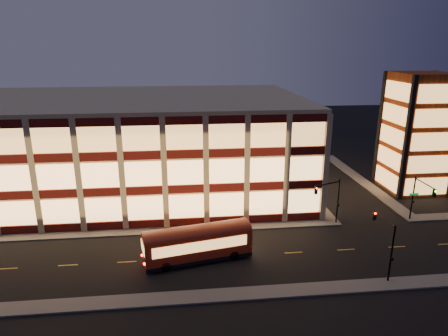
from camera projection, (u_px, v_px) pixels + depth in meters
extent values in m
plane|color=black|center=(150.00, 235.00, 47.91)|extent=(200.00, 200.00, 0.00)
cube|color=#514F4C|center=(125.00, 232.00, 48.52)|extent=(54.00, 2.00, 0.15)
cube|color=#514F4C|center=(296.00, 181.00, 66.43)|extent=(2.00, 30.00, 0.15)
cube|color=#514F4C|center=(360.00, 179.00, 67.58)|extent=(2.00, 30.00, 0.15)
cube|color=#514F4C|center=(140.00, 301.00, 35.55)|extent=(100.00, 2.00, 0.15)
cube|color=tan|center=(135.00, 145.00, 61.66)|extent=(50.00, 30.00, 14.00)
cube|color=tan|center=(132.00, 98.00, 59.51)|extent=(50.40, 30.40, 0.50)
cube|color=#470C0A|center=(126.00, 225.00, 49.19)|extent=(50.10, 0.25, 1.00)
cube|color=#F3AF66|center=(125.00, 209.00, 48.59)|extent=(49.00, 0.20, 3.00)
cube|color=#470C0A|center=(291.00, 178.00, 66.17)|extent=(0.25, 30.10, 1.00)
cube|color=#F3AF66|center=(292.00, 166.00, 65.54)|extent=(0.20, 29.00, 3.00)
cube|color=#470C0A|center=(123.00, 191.00, 47.88)|extent=(50.10, 0.25, 1.00)
cube|color=#F3AF66|center=(122.00, 175.00, 47.28)|extent=(49.00, 0.20, 3.00)
cube|color=#470C0A|center=(293.00, 153.00, 64.86)|extent=(0.25, 30.10, 1.00)
cube|color=#F3AF66|center=(293.00, 140.00, 64.24)|extent=(0.20, 29.00, 3.00)
cube|color=#470C0A|center=(121.00, 156.00, 46.58)|extent=(50.10, 0.25, 1.00)
cube|color=#F3AF66|center=(119.00, 138.00, 45.98)|extent=(49.00, 0.20, 3.00)
cube|color=#470C0A|center=(294.00, 126.00, 63.56)|extent=(0.25, 30.10, 1.00)
cube|color=#F3AF66|center=(295.00, 113.00, 62.93)|extent=(0.20, 29.00, 3.00)
cube|color=#8C3814|center=(417.00, 133.00, 60.81)|extent=(8.00, 8.00, 18.00)
cube|color=black|center=(407.00, 140.00, 56.60)|extent=(0.60, 0.60, 18.00)
cube|color=black|center=(380.00, 128.00, 64.19)|extent=(0.60, 0.60, 18.00)
cube|color=black|center=(427.00, 127.00, 65.03)|extent=(0.60, 0.60, 18.00)
cube|color=#FFAD59|center=(426.00, 186.00, 59.07)|extent=(6.60, 0.16, 2.60)
cube|color=#FFAD59|center=(386.00, 179.00, 62.52)|extent=(0.16, 6.60, 2.60)
cube|color=#FFAD59|center=(430.00, 164.00, 58.07)|extent=(6.60, 0.16, 2.60)
cube|color=#FFAD59|center=(389.00, 158.00, 61.51)|extent=(0.16, 6.60, 2.60)
cube|color=#FFAD59|center=(433.00, 142.00, 57.06)|extent=(6.60, 0.16, 2.60)
cube|color=#FFAD59|center=(392.00, 136.00, 60.51)|extent=(0.16, 6.60, 2.60)
cube|color=#FFAD59|center=(437.00, 118.00, 56.05)|extent=(6.60, 0.16, 2.60)
cube|color=#FFAD59|center=(395.00, 114.00, 59.50)|extent=(0.16, 6.60, 2.60)
cube|color=#FFAD59|center=(441.00, 94.00, 55.04)|extent=(6.60, 0.16, 2.60)
cube|color=#FFAD59|center=(397.00, 91.00, 58.49)|extent=(0.16, 6.60, 2.60)
cylinder|color=black|center=(338.00, 201.00, 50.24)|extent=(0.18, 0.18, 6.00)
cylinder|color=black|center=(328.00, 184.00, 48.54)|extent=(3.56, 1.63, 0.14)
cube|color=black|center=(316.00, 190.00, 47.79)|extent=(0.32, 0.32, 0.95)
sphere|color=#FF0C05|center=(317.00, 188.00, 47.53)|extent=(0.20, 0.20, 0.20)
cube|color=black|center=(338.00, 205.00, 50.16)|extent=(0.25, 0.18, 0.28)
cylinder|color=black|center=(413.00, 198.00, 51.28)|extent=(0.18, 0.18, 6.00)
cylinder|color=black|center=(425.00, 184.00, 48.58)|extent=(0.14, 4.00, 0.14)
cube|color=black|center=(434.00, 193.00, 46.83)|extent=(0.32, 0.32, 0.95)
sphere|color=#0CFF26|center=(436.00, 191.00, 46.57)|extent=(0.20, 0.20, 0.20)
cube|color=black|center=(413.00, 202.00, 51.21)|extent=(0.25, 0.18, 0.28)
cube|color=#0C7226|center=(414.00, 194.00, 50.96)|extent=(1.20, 0.06, 0.28)
cylinder|color=black|center=(391.00, 254.00, 37.61)|extent=(0.18, 0.18, 6.00)
cylinder|color=black|center=(384.00, 219.00, 38.71)|extent=(0.14, 4.00, 0.14)
cube|color=black|center=(374.00, 215.00, 40.75)|extent=(0.32, 0.32, 0.95)
sphere|color=#FF0C05|center=(375.00, 213.00, 40.49)|extent=(0.20, 0.20, 0.20)
cube|color=black|center=(392.00, 259.00, 37.54)|extent=(0.25, 0.18, 0.28)
cube|color=#971C08|center=(198.00, 243.00, 41.95)|extent=(11.66, 5.12, 2.60)
cube|color=black|center=(198.00, 256.00, 42.40)|extent=(11.66, 5.12, 0.40)
cylinder|color=black|center=(166.00, 267.00, 40.16)|extent=(1.07, 0.54, 1.02)
cylinder|color=black|center=(162.00, 255.00, 42.41)|extent=(1.07, 0.54, 1.02)
cylinder|color=black|center=(234.00, 255.00, 42.33)|extent=(1.07, 0.54, 1.02)
cylinder|color=black|center=(226.00, 245.00, 44.58)|extent=(1.07, 0.54, 1.02)
cube|color=#FFAD59|center=(201.00, 247.00, 40.54)|extent=(9.75, 2.13, 1.13)
cube|color=#FFAD59|center=(194.00, 234.00, 43.16)|extent=(9.75, 2.13, 1.13)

